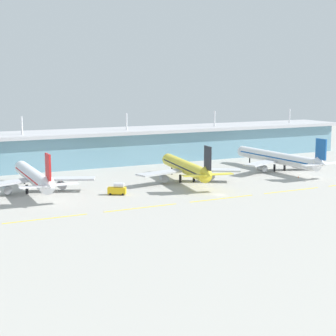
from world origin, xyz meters
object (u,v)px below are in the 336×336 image
object	(u,v)px
airliner_near	(34,177)
fuel_truck	(117,189)
airliner_far	(278,158)
safety_cone_left_wingtip	(298,177)
airliner_middle	(186,168)

from	to	relation	value
airliner_near	fuel_truck	world-z (taller)	airliner_near
airliner_far	safety_cone_left_wingtip	size ratio (longest dim) A/B	98.86
airliner_middle	safety_cone_left_wingtip	distance (m)	54.41
airliner_middle	fuel_truck	bearing A→B (deg)	-161.66
airliner_far	airliner_near	bearing A→B (deg)	179.36
airliner_middle	safety_cone_left_wingtip	world-z (taller)	airliner_middle
airliner_middle	safety_cone_left_wingtip	xyz separation A→B (m)	(52.07, -14.54, -6.10)
airliner_near	fuel_truck	bearing A→B (deg)	-35.13
fuel_truck	safety_cone_left_wingtip	bearing A→B (deg)	-1.23
fuel_truck	safety_cone_left_wingtip	xyz separation A→B (m)	(90.09, -1.94, -1.91)
airliner_far	fuel_truck	size ratio (longest dim) A/B	9.24
airliner_middle	airliner_far	bearing A→B (deg)	5.90
safety_cone_left_wingtip	fuel_truck	bearing A→B (deg)	178.77
airliner_middle	airliner_far	size ratio (longest dim) A/B	0.88
safety_cone_left_wingtip	airliner_middle	bearing A→B (deg)	164.39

